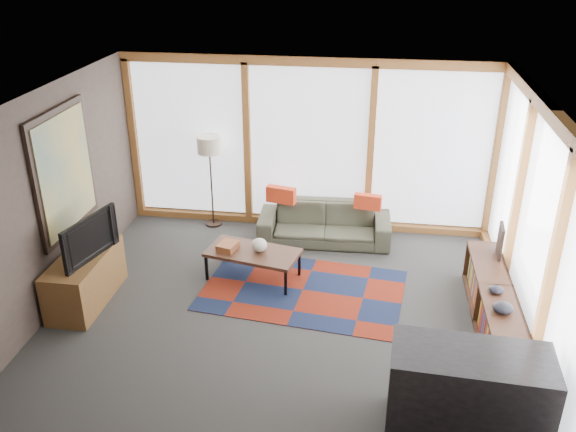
# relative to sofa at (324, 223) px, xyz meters

# --- Properties ---
(ground) EXTENTS (5.50, 5.50, 0.00)m
(ground) POSITION_rel_sofa_xyz_m (-0.31, -1.95, -0.28)
(ground) COLOR #2E2E2C
(ground) RESTS_ON ground
(room_envelope) EXTENTS (5.52, 5.02, 2.62)m
(room_envelope) POSITION_rel_sofa_xyz_m (0.18, -1.39, 1.26)
(room_envelope) COLOR #3D302C
(room_envelope) RESTS_ON ground
(rug) EXTENTS (2.67, 1.88, 0.01)m
(rug) POSITION_rel_sofa_xyz_m (-0.14, -1.42, -0.27)
(rug) COLOR maroon
(rug) RESTS_ON ground
(sofa) EXTENTS (1.94, 0.83, 0.56)m
(sofa) POSITION_rel_sofa_xyz_m (0.00, 0.00, 0.00)
(sofa) COLOR #373A29
(sofa) RESTS_ON ground
(pillow_left) EXTENTS (0.45, 0.22, 0.24)m
(pillow_left) POSITION_rel_sofa_xyz_m (-0.65, 0.04, 0.40)
(pillow_left) COLOR red
(pillow_left) RESTS_ON sofa
(pillow_right) EXTENTS (0.40, 0.18, 0.21)m
(pillow_right) POSITION_rel_sofa_xyz_m (0.61, -0.00, 0.39)
(pillow_right) COLOR red
(pillow_right) RESTS_ON sofa
(floor_lamp) EXTENTS (0.36, 0.36, 1.44)m
(floor_lamp) POSITION_rel_sofa_xyz_m (-1.76, 0.29, 0.44)
(floor_lamp) COLOR #302219
(floor_lamp) RESTS_ON ground
(coffee_table) EXTENTS (1.28, 0.83, 0.40)m
(coffee_table) POSITION_rel_sofa_xyz_m (-0.83, -1.20, -0.08)
(coffee_table) COLOR #382317
(coffee_table) RESTS_ON ground
(book_stack) EXTENTS (0.28, 0.32, 0.09)m
(book_stack) POSITION_rel_sofa_xyz_m (-1.16, -1.20, 0.16)
(book_stack) COLOR brown
(book_stack) RESTS_ON coffee_table
(vase) EXTENTS (0.23, 0.23, 0.18)m
(vase) POSITION_rel_sofa_xyz_m (-0.74, -1.18, 0.20)
(vase) COLOR beige
(vase) RESTS_ON coffee_table
(bookshelf) EXTENTS (0.39, 2.15, 0.54)m
(bookshelf) POSITION_rel_sofa_xyz_m (2.12, -1.83, -0.01)
(bookshelf) COLOR #382317
(bookshelf) RESTS_ON ground
(bowl_a) EXTENTS (0.23, 0.23, 0.11)m
(bowl_a) POSITION_rel_sofa_xyz_m (2.09, -2.39, 0.31)
(bowl_a) COLOR black
(bowl_a) RESTS_ON bookshelf
(bowl_b) EXTENTS (0.17, 0.17, 0.08)m
(bowl_b) POSITION_rel_sofa_xyz_m (2.09, -2.01, 0.30)
(bowl_b) COLOR black
(bowl_b) RESTS_ON bookshelf
(shelf_picture) EXTENTS (0.07, 0.31, 0.40)m
(shelf_picture) POSITION_rel_sofa_xyz_m (2.25, -1.12, 0.46)
(shelf_picture) COLOR black
(shelf_picture) RESTS_ON bookshelf
(tv_console) EXTENTS (0.52, 1.25, 0.62)m
(tv_console) POSITION_rel_sofa_xyz_m (-2.75, -2.04, 0.03)
(tv_console) COLOR brown
(tv_console) RESTS_ON ground
(television) EXTENTS (0.35, 0.93, 0.54)m
(television) POSITION_rel_sofa_xyz_m (-2.68, -2.03, 0.61)
(television) COLOR black
(television) RESTS_ON tv_console
(bar_counter) EXTENTS (1.42, 0.72, 0.88)m
(bar_counter) POSITION_rel_sofa_xyz_m (1.61, -3.62, 0.16)
(bar_counter) COLOR black
(bar_counter) RESTS_ON ground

